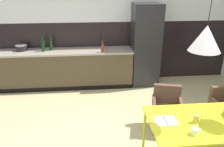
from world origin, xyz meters
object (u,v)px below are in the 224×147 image
cooking_pot (21,48)px  pendant_lamp_over_table_near (206,38)px  open_book (165,121)px  mug_dark_espresso (196,119)px  refrigerator_column (145,46)px  armchair_head_of_table (167,103)px  bottle_wine_green (51,45)px  dining_table (218,123)px  bottle_vinegar_dark (103,48)px  bottle_spice_small (43,46)px  mug_wide_latte (195,131)px

cooking_pot → pendant_lamp_over_table_near: pendant_lamp_over_table_near is taller
open_book → mug_dark_espresso: mug_dark_espresso is taller
pendant_lamp_over_table_near → cooking_pot: bearing=134.3°
refrigerator_column → armchair_head_of_table: bearing=-91.4°
armchair_head_of_table → bottle_wine_green: bottle_wine_green is taller
mug_dark_espresso → cooking_pot: cooking_pot is taller
open_book → cooking_pot: size_ratio=1.06×
dining_table → pendant_lamp_over_table_near: 1.16m
dining_table → bottle_vinegar_dark: (-1.34, 2.61, 0.29)m
armchair_head_of_table → bottle_spice_small: bearing=-24.9°
bottle_vinegar_dark → bottle_spice_small: bottle_spice_small is taller
open_book → cooking_pot: (-2.53, 2.89, 0.21)m
bottle_spice_small → bottle_wine_green: (0.16, 0.07, -0.01)m
mug_wide_latte → bottle_spice_small: size_ratio=0.39×
bottle_spice_small → mug_dark_espresso: bearing=-50.1°
dining_table → bottle_wine_green: 3.86m
refrigerator_column → bottle_vinegar_dark: bearing=-168.0°
mug_wide_latte → pendant_lamp_over_table_near: bearing=72.1°
refrigerator_column → bottle_wine_green: refrigerator_column is taller
refrigerator_column → dining_table: refrigerator_column is taller
bottle_spice_small → pendant_lamp_over_table_near: bearing=-50.3°
mug_dark_espresso → bottle_wine_green: 3.67m
mug_wide_latte → mug_dark_espresso: mug_dark_espresso is taller
open_book → bottle_wine_green: bearing=122.9°
mug_dark_espresso → bottle_spice_small: size_ratio=0.36×
refrigerator_column → mug_wide_latte: bearing=-92.5°
armchair_head_of_table → pendant_lamp_over_table_near: (-0.01, -0.94, 1.33)m
armchair_head_of_table → dining_table: bearing=124.3°
dining_table → pendant_lamp_over_table_near: bearing=-179.5°
dining_table → bottle_spice_small: bottle_spice_small is taller
open_book → cooking_pot: bearing=131.2°
open_book → refrigerator_column: bearing=82.1°
mug_wide_latte → bottle_vinegar_dark: size_ratio=0.48×
refrigerator_column → bottle_wine_green: (-2.23, 0.07, 0.05)m
cooking_pot → pendant_lamp_over_table_near: bearing=-45.7°
open_book → bottle_wine_green: size_ratio=0.89×
refrigerator_column → mug_wide_latte: (-0.13, -3.07, -0.18)m
bottle_spice_small → pendant_lamp_over_table_near: pendant_lamp_over_table_near is taller
cooking_pot → bottle_vinegar_dark: 1.91m
cooking_pot → bottle_vinegar_dark: (1.88, -0.32, 0.03)m
bottle_vinegar_dark → bottle_spice_small: 1.38m
mug_dark_espresso → pendant_lamp_over_table_near: pendant_lamp_over_table_near is taller
dining_table → cooking_pot: 4.36m
bottle_spice_small → bottle_wine_green: 0.18m
armchair_head_of_table → pendant_lamp_over_table_near: 1.62m
mug_dark_espresso → cooking_pot: 4.15m
cooking_pot → mug_dark_espresso: bearing=-45.5°
mug_wide_latte → bottle_spice_small: bearing=126.5°
mug_wide_latte → bottle_wine_green: size_ratio=0.41×
armchair_head_of_table → bottle_spice_small: size_ratio=2.32×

